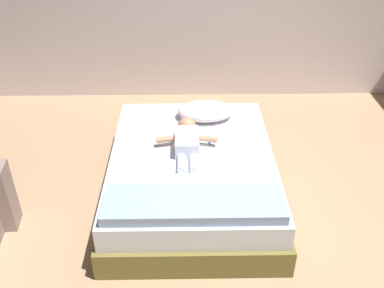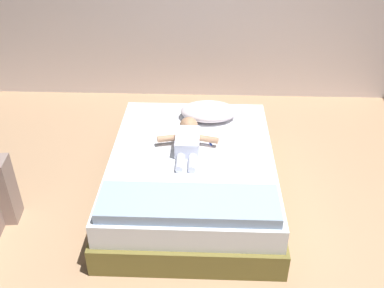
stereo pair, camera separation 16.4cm
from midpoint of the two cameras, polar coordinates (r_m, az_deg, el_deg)
The scene contains 6 objects.
ground_plane at distance 3.28m, azimuth 4.23°, elevation -17.25°, with size 8.00×8.00×0.00m, color tan.
bed at distance 3.82m, azimuth -1.23°, elevation -4.10°, with size 1.42×1.89×0.44m.
pillow at distance 4.16m, azimuth 0.60°, elevation 4.30°, with size 0.53×0.35×0.15m.
baby at distance 3.75m, azimuth -1.91°, elevation 0.61°, with size 0.53×0.67×0.17m.
toothbrush at distance 3.85m, azimuth 0.82°, elevation 0.52°, with size 0.06×0.14×0.02m.
blanket at distance 3.12m, azimuth -1.31°, elevation -7.83°, with size 1.28×0.38×0.08m.
Camera 1 is at (-0.35, -2.08, 2.52)m, focal length 41.00 mm.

